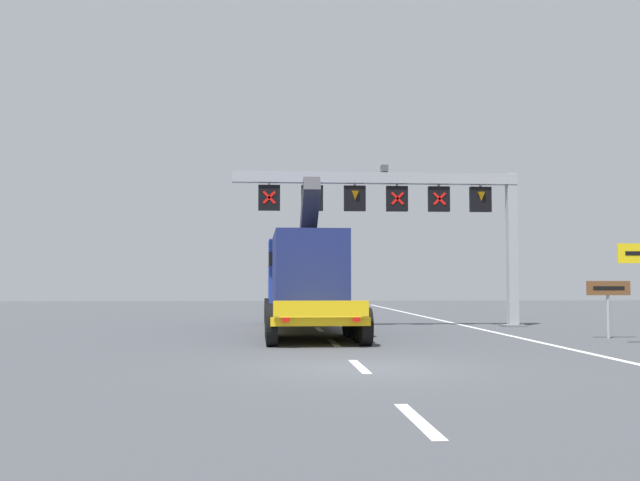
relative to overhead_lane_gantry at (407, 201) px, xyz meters
The scene contains 6 objects.
ground 15.64m from the overhead_lane_gantry, 104.40° to the right, with size 112.00×112.00×0.00m, color #424449.
lane_markings 10.34m from the overhead_lane_gantry, 114.51° to the left, with size 0.20×59.54×0.01m.
edge_line_right 6.17m from the overhead_lane_gantry, 42.33° to the right, with size 0.20×63.00×0.01m, color silver.
overhead_lane_gantry is the anchor object (origin of this frame).
heavy_haul_truck_yellow 5.52m from the overhead_lane_gantry, 162.78° to the right, with size 3.13×14.09×5.30m.
tourist_info_sign_brown 9.23m from the overhead_lane_gantry, 50.53° to the right, with size 1.46×0.15×1.87m.
Camera 1 is at (-2.06, -15.95, 1.85)m, focal length 42.07 mm.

